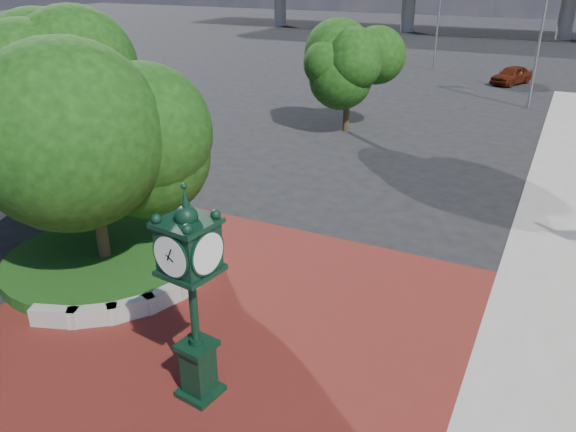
{
  "coord_description": "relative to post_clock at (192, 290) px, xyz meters",
  "views": [
    {
      "loc": [
        6.95,
        -11.2,
        8.62
      ],
      "look_at": [
        0.6,
        1.5,
        2.24
      ],
      "focal_mm": 35.0,
      "sensor_mm": 36.0,
      "label": 1
    }
  ],
  "objects": [
    {
      "name": "tree_northwest",
      "position": [
        -13.93,
        8.45,
        1.44
      ],
      "size": [
        5.6,
        5.6,
        6.93
      ],
      "color": "#38281C",
      "rests_on": "ground"
    },
    {
      "name": "tree_street",
      "position": [
        -4.93,
        21.45,
        0.56
      ],
      "size": [
        4.4,
        4.4,
        5.45
      ],
      "color": "#38281C",
      "rests_on": "ground"
    },
    {
      "name": "post_clock",
      "position": [
        0.0,
        0.0,
        0.0
      ],
      "size": [
        1.13,
        1.13,
        4.88
      ],
      "color": "black",
      "rests_on": "ground"
    },
    {
      "name": "tree_planter",
      "position": [
        -5.93,
        3.45,
        1.04
      ],
      "size": [
        5.2,
        5.2,
        6.33
      ],
      "color": "#38281C",
      "rests_on": "ground"
    },
    {
      "name": "parked_car",
      "position": [
        1.77,
        39.97,
        -1.98
      ],
      "size": [
        3.14,
        4.44,
        1.4
      ],
      "primitive_type": "imported",
      "rotation": [
        0.0,
        0.0,
        -0.4
      ],
      "color": "#561C0C",
      "rests_on": "ground"
    },
    {
      "name": "planter_wall",
      "position": [
        -3.63,
        3.45,
        -2.41
      ],
      "size": [
        2.96,
        6.77,
        0.54
      ],
      "color": "#9E9B93",
      "rests_on": "ground"
    },
    {
      "name": "street_lamp_far",
      "position": [
        -4.96,
        43.43,
        2.9
      ],
      "size": [
        2.02,
        1.01,
        9.51
      ],
      "color": "slate",
      "rests_on": "ground"
    },
    {
      "name": "street_lamp_near",
      "position": [
        4.01,
        31.93,
        2.79
      ],
      "size": [
        2.02,
        0.89,
        9.34
      ],
      "color": "slate",
      "rests_on": "ground"
    },
    {
      "name": "grass_bed",
      "position": [
        -5.93,
        3.45,
        -2.48
      ],
      "size": [
        6.1,
        6.1,
        0.4
      ],
      "primitive_type": "cylinder",
      "color": "#123F14",
      "rests_on": "ground"
    },
    {
      "name": "ground",
      "position": [
        -0.93,
        3.45,
        -2.68
      ],
      "size": [
        200.0,
        200.0,
        0.0
      ],
      "primitive_type": "plane",
      "color": "black",
      "rests_on": "ground"
    },
    {
      "name": "plaza",
      "position": [
        -0.93,
        2.45,
        -2.66
      ],
      "size": [
        12.0,
        12.0,
        0.04
      ],
      "primitive_type": "cube",
      "color": "maroon",
      "rests_on": "ground"
    }
  ]
}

